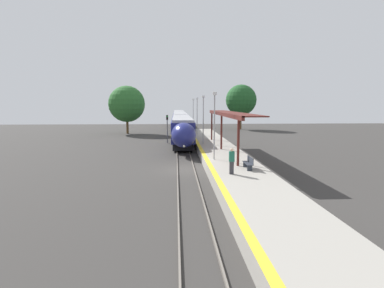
# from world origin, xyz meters

# --- Properties ---
(ground_plane) EXTENTS (120.00, 120.00, 0.00)m
(ground_plane) POSITION_xyz_m (0.00, 0.00, 0.00)
(ground_plane) COLOR #383533
(rail_left) EXTENTS (0.08, 90.00, 0.15)m
(rail_left) POSITION_xyz_m (-0.72, 0.00, 0.07)
(rail_left) COLOR slate
(rail_left) RESTS_ON ground_plane
(rail_right) EXTENTS (0.08, 90.00, 0.15)m
(rail_right) POSITION_xyz_m (0.72, 0.00, 0.07)
(rail_right) COLOR slate
(rail_right) RESTS_ON ground_plane
(train) EXTENTS (2.82, 60.20, 3.83)m
(train) POSITION_xyz_m (0.00, 34.99, 2.20)
(train) COLOR black
(train) RESTS_ON ground_plane
(platform_right) EXTENTS (4.31, 64.00, 0.89)m
(platform_right) POSITION_xyz_m (3.79, 0.00, 0.44)
(platform_right) COLOR #9E998E
(platform_right) RESTS_ON ground_plane
(platform_bench) EXTENTS (0.44, 1.73, 0.89)m
(platform_bench) POSITION_xyz_m (4.52, -3.89, 1.36)
(platform_bench) COLOR #2D333D
(platform_bench) RESTS_ON platform_right
(person_waiting) EXTENTS (0.36, 0.24, 1.80)m
(person_waiting) POSITION_xyz_m (2.96, -5.44, 1.82)
(person_waiting) COLOR #333338
(person_waiting) RESTS_ON platform_right
(railway_signal) EXTENTS (0.28, 0.28, 4.06)m
(railway_signal) POSITION_xyz_m (-2.07, 17.84, 2.50)
(railway_signal) COLOR #59595E
(railway_signal) RESTS_ON ground_plane
(lamppost_near) EXTENTS (0.36, 0.20, 5.75)m
(lamppost_near) POSITION_xyz_m (2.46, 0.09, 4.15)
(lamppost_near) COLOR #9E9EA3
(lamppost_near) RESTS_ON platform_right
(lamppost_mid) EXTENTS (0.36, 0.20, 5.75)m
(lamppost_mid) POSITION_xyz_m (2.46, 10.52, 4.15)
(lamppost_mid) COLOR #9E9EA3
(lamppost_mid) RESTS_ON platform_right
(lamppost_far) EXTENTS (0.36, 0.20, 5.75)m
(lamppost_far) POSITION_xyz_m (2.46, 20.95, 4.15)
(lamppost_far) COLOR #9E9EA3
(lamppost_far) RESTS_ON platform_right
(lamppost_farthest) EXTENTS (0.36, 0.20, 5.75)m
(lamppost_farthest) POSITION_xyz_m (2.46, 31.39, 4.15)
(lamppost_farthest) COLOR #9E9EA3
(lamppost_farthest) RESTS_ON platform_right
(station_canopy) EXTENTS (2.02, 20.18, 3.91)m
(station_canopy) POSITION_xyz_m (4.54, 5.85, 4.55)
(station_canopy) COLOR #511E19
(station_canopy) RESTS_ON platform_right
(background_tree_left) EXTENTS (6.84, 6.84, 9.07)m
(background_tree_left) POSITION_xyz_m (-10.09, 32.34, 5.65)
(background_tree_left) COLOR brown
(background_tree_left) RESTS_ON ground_plane
(background_tree_right) EXTENTS (6.80, 6.80, 9.93)m
(background_tree_right) POSITION_xyz_m (13.67, 41.20, 6.52)
(background_tree_right) COLOR brown
(background_tree_right) RESTS_ON ground_plane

